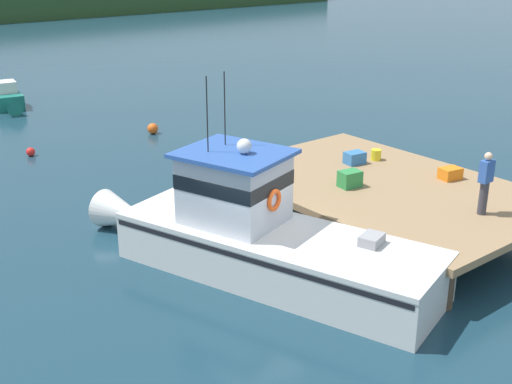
{
  "coord_description": "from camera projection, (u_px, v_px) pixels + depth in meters",
  "views": [
    {
      "loc": [
        -9.25,
        -11.59,
        7.63
      ],
      "look_at": [
        1.2,
        1.35,
        1.4
      ],
      "focal_mm": 46.7,
      "sensor_mm": 36.0,
      "label": 1
    }
  ],
  "objects": [
    {
      "name": "main_fishing_boat",
      "position": [
        256.0,
        234.0,
        16.15
      ],
      "size": [
        4.88,
        9.88,
        4.8
      ],
      "color": "silver",
      "rests_on": "ground"
    },
    {
      "name": "dock",
      "position": [
        383.0,
        188.0,
        19.01
      ],
      "size": [
        6.0,
        9.0,
        1.2
      ],
      "color": "#4C3D2D",
      "rests_on": "ground"
    },
    {
      "name": "moored_boat_far_right",
      "position": [
        5.0,
        97.0,
        33.21
      ],
      "size": [
        1.94,
        5.13,
        1.28
      ],
      "color": "#196B5B",
      "rests_on": "ground"
    },
    {
      "name": "crate_single_far",
      "position": [
        450.0,
        173.0,
        19.3
      ],
      "size": [
        0.67,
        0.55,
        0.34
      ],
      "primitive_type": "cube",
      "rotation": [
        0.0,
        0.0,
        -0.19
      ],
      "color": "orange",
      "rests_on": "dock"
    },
    {
      "name": "deckhand_by_the_boat",
      "position": [
        485.0,
        182.0,
        16.56
      ],
      "size": [
        0.36,
        0.22,
        1.63
      ],
      "color": "#383842",
      "rests_on": "dock"
    },
    {
      "name": "mooring_buoy_spare_mooring",
      "position": [
        153.0,
        129.0,
        28.33
      ],
      "size": [
        0.46,
        0.46,
        0.46
      ],
      "primitive_type": "sphere",
      "color": "#EA5B19",
      "rests_on": "ground"
    },
    {
      "name": "crate_stack_mid_dock",
      "position": [
        355.0,
        158.0,
        20.64
      ],
      "size": [
        0.66,
        0.52,
        0.37
      ],
      "primitive_type": "cube",
      "rotation": [
        0.0,
        0.0,
        -0.14
      ],
      "color": "#3370B2",
      "rests_on": "dock"
    },
    {
      "name": "crate_single_by_cleat",
      "position": [
        350.0,
        179.0,
        18.66
      ],
      "size": [
        0.66,
        0.52,
        0.47
      ],
      "primitive_type": "cube",
      "rotation": [
        0.0,
        0.0,
        -0.15
      ],
      "color": "#2D8442",
      "rests_on": "dock"
    },
    {
      "name": "mooring_buoy_inshore",
      "position": [
        31.0,
        152.0,
        25.39
      ],
      "size": [
        0.33,
        0.33,
        0.33
      ],
      "primitive_type": "sphere",
      "color": "red",
      "rests_on": "ground"
    },
    {
      "name": "bait_bucket",
      "position": [
        376.0,
        155.0,
        21.0
      ],
      "size": [
        0.32,
        0.32,
        0.34
      ],
      "primitive_type": "cylinder",
      "color": "yellow",
      "rests_on": "dock"
    },
    {
      "name": "ground_plane",
      "position": [
        253.0,
        270.0,
        16.57
      ],
      "size": [
        200.0,
        200.0,
        0.0
      ],
      "primitive_type": "plane",
      "color": "#193847"
    }
  ]
}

